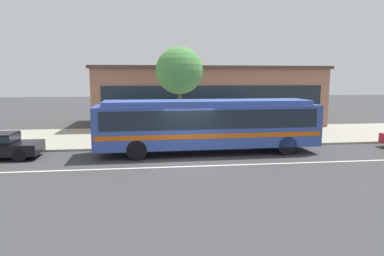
% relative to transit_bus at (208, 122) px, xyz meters
% --- Properties ---
extents(ground_plane, '(120.00, 120.00, 0.00)m').
position_rel_transit_bus_xyz_m(ground_plane, '(-1.16, -1.96, -1.64)').
color(ground_plane, '#3A3B3C').
extents(sidewalk_slab, '(60.00, 8.00, 0.12)m').
position_rel_transit_bus_xyz_m(sidewalk_slab, '(-1.16, 5.35, -1.58)').
color(sidewalk_slab, '#9C9988').
rests_on(sidewalk_slab, ground_plane).
extents(lane_stripe_center, '(56.00, 0.16, 0.01)m').
position_rel_transit_bus_xyz_m(lane_stripe_center, '(-1.16, -2.76, -1.64)').
color(lane_stripe_center, silver).
rests_on(lane_stripe_center, ground_plane).
extents(transit_bus, '(11.73, 2.78, 2.82)m').
position_rel_transit_bus_xyz_m(transit_bus, '(0.00, 0.00, 0.00)').
color(transit_bus, '#314A9E').
rests_on(transit_bus, ground_plane).
extents(pedestrian_waiting_near_sign, '(0.34, 0.34, 1.73)m').
position_rel_transit_bus_xyz_m(pedestrian_waiting_near_sign, '(-3.70, 3.52, -0.51)').
color(pedestrian_waiting_near_sign, '#252548').
rests_on(pedestrian_waiting_near_sign, sidewalk_slab).
extents(street_tree_near_stop, '(3.01, 3.01, 5.82)m').
position_rel_transit_bus_xyz_m(street_tree_near_stop, '(-1.08, 4.45, 2.77)').
color(street_tree_near_stop, brown).
rests_on(street_tree_near_stop, sidewalk_slab).
extents(station_building, '(18.56, 8.85, 4.88)m').
position_rel_transit_bus_xyz_m(station_building, '(1.91, 12.08, 0.81)').
color(station_building, '#966452').
rests_on(station_building, ground_plane).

